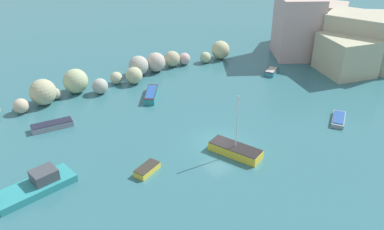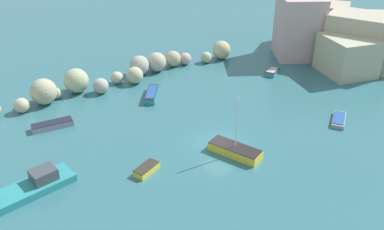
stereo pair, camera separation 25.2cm
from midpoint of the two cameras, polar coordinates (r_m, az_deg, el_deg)
cove_water at (r=37.43m, az=3.81°, el=-3.93°), size 160.00×160.00×0.00m
cliff_headland_right at (r=59.39m, az=20.97°, el=9.86°), size 19.32×19.09×8.05m
rock_breakwater at (r=48.76m, az=-11.08°, el=5.33°), size 32.62×4.23×2.77m
moored_boat_0 at (r=35.90m, az=6.14°, el=-4.83°), size 3.13×4.88×5.62m
moored_boat_1 at (r=41.74m, az=-18.51°, el=-1.30°), size 3.96×1.63×0.59m
moored_boat_2 at (r=33.93m, az=-20.50°, el=-8.95°), size 6.28×3.10×1.50m
moored_boat_3 at (r=45.47m, az=-5.42°, el=2.88°), size 3.25×3.80×0.72m
moored_boat_4 at (r=43.15m, az=19.74°, el=-0.60°), size 3.27×2.74×0.46m
moored_boat_5 at (r=33.91m, az=-6.08°, el=-7.41°), size 2.48×1.83×0.56m
moored_boat_6 at (r=52.06m, az=11.12°, el=5.87°), size 2.54×2.09×0.60m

